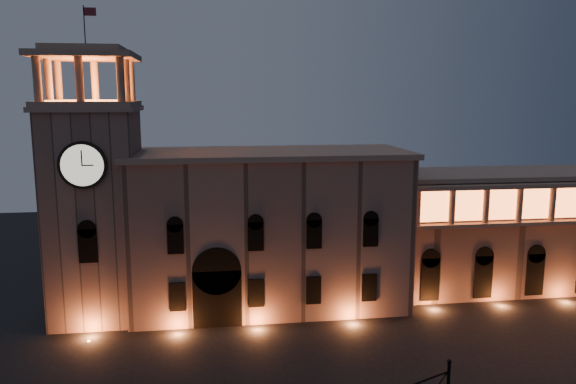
# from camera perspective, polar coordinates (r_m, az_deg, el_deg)

# --- Properties ---
(government_building) EXTENTS (30.80, 12.80, 17.60)m
(government_building) POSITION_cam_1_polar(r_m,az_deg,el_deg) (63.15, -2.00, -3.79)
(government_building) COLOR #7F5F53
(government_building) RESTS_ON ground
(clock_tower) EXTENTS (9.80, 9.80, 32.40)m
(clock_tower) POSITION_cam_1_polar(r_m,az_deg,el_deg) (62.28, -19.03, -1.00)
(clock_tower) COLOR #7F5F53
(clock_tower) RESTS_ON ground
(colonnade_wing) EXTENTS (40.60, 11.50, 14.50)m
(colonnade_wing) POSITION_cam_1_polar(r_m,az_deg,el_deg) (76.68, 24.10, -3.33)
(colonnade_wing) COLOR #7A5A4E
(colonnade_wing) RESTS_ON ground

